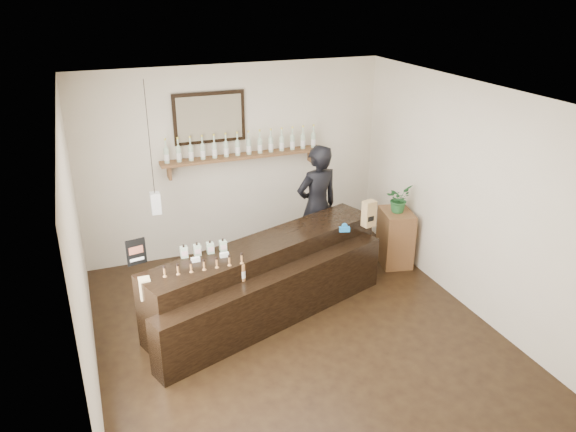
# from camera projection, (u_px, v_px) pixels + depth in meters

# --- Properties ---
(ground) EXTENTS (5.00, 5.00, 0.00)m
(ground) POSITION_uv_depth(u_px,v_px,m) (297.00, 333.00, 6.64)
(ground) COLOR black
(ground) RESTS_ON ground
(room_shell) EXTENTS (5.00, 5.00, 5.00)m
(room_shell) POSITION_uv_depth(u_px,v_px,m) (298.00, 199.00, 5.97)
(room_shell) COLOR beige
(room_shell) RESTS_ON ground
(back_wall_decor) EXTENTS (2.66, 0.96, 1.69)m
(back_wall_decor) POSITION_uv_depth(u_px,v_px,m) (227.00, 141.00, 7.95)
(back_wall_decor) COLOR brown
(back_wall_decor) RESTS_ON ground
(counter) EXTENTS (3.27, 1.94, 1.07)m
(counter) POSITION_uv_depth(u_px,v_px,m) (269.00, 281.00, 6.92)
(counter) COLOR black
(counter) RESTS_ON ground
(promo_sign) EXTENTS (0.22, 0.06, 0.31)m
(promo_sign) POSITION_uv_depth(u_px,v_px,m) (136.00, 252.00, 6.25)
(promo_sign) COLOR black
(promo_sign) RESTS_ON counter
(paper_bag) EXTENTS (0.18, 0.15, 0.34)m
(paper_bag) POSITION_uv_depth(u_px,v_px,m) (369.00, 214.00, 7.21)
(paper_bag) COLOR #9E814C
(paper_bag) RESTS_ON counter
(tape_dispenser) EXTENTS (0.14, 0.09, 0.11)m
(tape_dispenser) POSITION_uv_depth(u_px,v_px,m) (345.00, 228.00, 7.10)
(tape_dispenser) COLOR blue
(tape_dispenser) RESTS_ON counter
(side_cabinet) EXTENTS (0.52, 0.64, 0.82)m
(side_cabinet) POSITION_uv_depth(u_px,v_px,m) (395.00, 237.00, 8.14)
(side_cabinet) COLOR brown
(side_cabinet) RESTS_ON ground
(potted_plant) EXTENTS (0.46, 0.44, 0.39)m
(potted_plant) POSITION_uv_depth(u_px,v_px,m) (398.00, 199.00, 7.90)
(potted_plant) COLOR #27612E
(potted_plant) RESTS_ON side_cabinet
(shopkeeper) EXTENTS (0.81, 0.60, 2.04)m
(shopkeeper) POSITION_uv_depth(u_px,v_px,m) (317.00, 199.00, 7.88)
(shopkeeper) COLOR black
(shopkeeper) RESTS_ON ground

